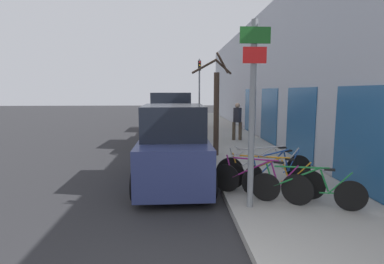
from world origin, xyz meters
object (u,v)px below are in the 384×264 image
bicycle_1 (260,181)px  bicycle_4 (264,167)px  bicycle_0 (307,189)px  bicycle_2 (269,177)px  signpost (252,110)px  traffic_light (199,83)px  pedestrian_near (237,119)px  parked_car_0 (174,148)px  parked_car_2 (176,113)px  bicycle_3 (277,172)px  street_tree (216,108)px  parked_car_1 (173,121)px

bicycle_1 → bicycle_4: 1.15m
bicycle_0 → bicycle_2: size_ratio=0.98×
signpost → traffic_light: traffic_light is taller
signpost → pedestrian_near: 8.69m
parked_car_0 → parked_car_2: 11.31m
bicycle_3 → parked_car_0: (-2.55, 0.97, 0.44)m
bicycle_3 → bicycle_4: size_ratio=0.79×
bicycle_3 → street_tree: street_tree is taller
bicycle_3 → pedestrian_near: (0.50, 7.27, 0.65)m
bicycle_4 → traffic_light: traffic_light is taller
bicycle_2 → signpost: bearing=169.9°
traffic_light → pedestrian_near: bearing=-76.8°
parked_car_1 → traffic_light: traffic_light is taller
bicycle_1 → bicycle_4: (0.42, 1.06, 0.03)m
parked_car_2 → traffic_light: size_ratio=1.04×
bicycle_0 → pedestrian_near: pedestrian_near is taller
bicycle_2 → parked_car_0: parked_car_0 is taller
bicycle_3 → pedestrian_near: size_ratio=1.12×
bicycle_0 → traffic_light: 14.67m
bicycle_1 → parked_car_0: parked_car_0 is taller
bicycle_3 → pedestrian_near: bearing=-35.3°
signpost → parked_car_0: signpost is taller
signpost → pedestrian_near: signpost is taller
bicycle_3 → bicycle_4: bearing=2.1°
bicycle_1 → pedestrian_near: size_ratio=1.05×
parked_car_0 → parked_car_1: bearing=90.4°
bicycle_3 → parked_car_1: parked_car_1 is taller
bicycle_1 → parked_car_2: parked_car_2 is taller
bicycle_0 → street_tree: 5.41m
bicycle_1 → parked_car_1: parked_car_1 is taller
bicycle_1 → bicycle_3: bicycle_3 is taller
bicycle_1 → bicycle_4: bicycle_4 is taller
bicycle_2 → street_tree: 4.55m
bicycle_1 → parked_car_1: bearing=49.3°
bicycle_1 → street_tree: 4.79m
bicycle_4 → signpost: bearing=148.4°
parked_car_1 → pedestrian_near: size_ratio=2.65×
bicycle_4 → parked_car_0: 2.46m
parked_car_0 → parked_car_2: (0.07, 11.31, 0.11)m
pedestrian_near → bicycle_2: bearing=89.3°
bicycle_4 → parked_car_1: size_ratio=0.53×
pedestrian_near → traffic_light: (-1.38, 5.89, 1.84)m
signpost → bicycle_4: bearing=64.0°
bicycle_1 → bicycle_4: bearing=13.0°
bicycle_3 → parked_car_2: (-2.48, 12.28, 0.55)m
signpost → pedestrian_near: (1.48, 8.50, -0.96)m
signpost → parked_car_2: (-1.50, 13.51, -1.06)m
bicycle_4 → parked_car_2: parked_car_2 is taller
parked_car_0 → street_tree: street_tree is taller
bicycle_4 → parked_car_0: size_ratio=0.60×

